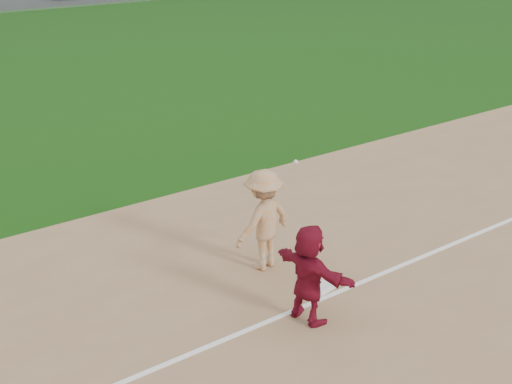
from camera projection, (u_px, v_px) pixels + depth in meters
ground at (301, 279)px, 12.41m from camera, size 160.00×160.00×0.00m
foul_line at (328, 296)px, 11.80m from camera, size 60.00×0.10×0.01m
first_base at (320, 285)px, 12.06m from camera, size 0.51×0.51×0.10m
base_runner at (309, 274)px, 10.79m from camera, size 0.78×1.73×1.80m
first_base_play at (263, 220)px, 12.39m from camera, size 1.44×1.08×2.37m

